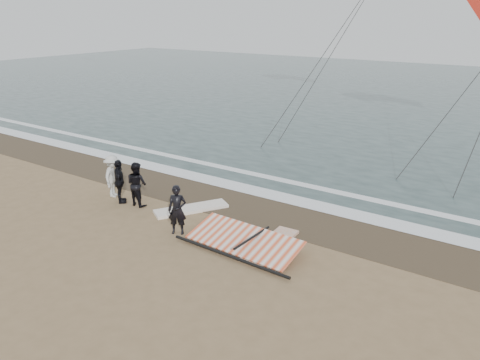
{
  "coord_description": "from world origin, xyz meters",
  "views": [
    {
      "loc": [
        8.06,
        -8.85,
        6.77
      ],
      "look_at": [
        0.05,
        3.0,
        1.6
      ],
      "focal_mm": 35.0,
      "sensor_mm": 36.0,
      "label": 1
    }
  ],
  "objects_px": {
    "board_white": "(271,245)",
    "sail_rig": "(244,240)",
    "man_main": "(177,210)",
    "board_cream": "(191,209)"
  },
  "relations": [
    {
      "from": "board_white",
      "to": "board_cream",
      "type": "bearing_deg",
      "value": 165.73
    },
    {
      "from": "board_cream",
      "to": "man_main",
      "type": "bearing_deg",
      "value": -31.39
    },
    {
      "from": "man_main",
      "to": "board_white",
      "type": "xyz_separation_m",
      "value": [
        2.97,
        0.9,
        -0.77
      ]
    },
    {
      "from": "man_main",
      "to": "sail_rig",
      "type": "height_order",
      "value": "man_main"
    },
    {
      "from": "board_white",
      "to": "board_cream",
      "type": "relative_size",
      "value": 0.94
    },
    {
      "from": "board_cream",
      "to": "sail_rig",
      "type": "xyz_separation_m",
      "value": [
        3.11,
        -1.22,
        0.14
      ]
    },
    {
      "from": "man_main",
      "to": "board_white",
      "type": "relative_size",
      "value": 0.65
    },
    {
      "from": "man_main",
      "to": "board_cream",
      "type": "xyz_separation_m",
      "value": [
        -0.84,
        1.67,
        -0.76
      ]
    },
    {
      "from": "board_white",
      "to": "sail_rig",
      "type": "bearing_deg",
      "value": -150.52
    },
    {
      "from": "man_main",
      "to": "board_cream",
      "type": "height_order",
      "value": "man_main"
    }
  ]
}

